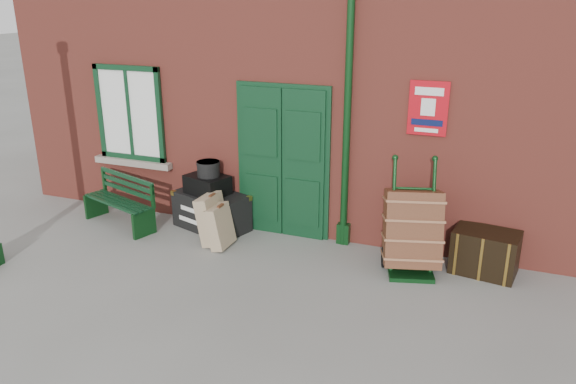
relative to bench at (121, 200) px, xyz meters
The scene contains 10 objects.
ground 2.94m from the bench, 17.53° to the right, with size 80.00×80.00×0.00m, color gray.
station_building 4.19m from the bench, 43.35° to the left, with size 10.30×4.30×4.36m.
bench is the anchor object (origin of this frame).
houdini_trunk 1.43m from the bench, 15.17° to the left, with size 1.13×0.62×0.56m, color black.
strongbox 1.41m from the bench, 15.71° to the left, with size 0.62×0.45×0.28m, color black.
hatbox 1.51m from the bench, 15.38° to the left, with size 0.34×0.34×0.23m, color black.
suitcase_back 1.64m from the bench, ahead, with size 0.20×0.50×0.70m, color tan.
suitcase_front 1.82m from the bench, ahead, with size 0.18×0.45×0.60m, color tan.
porter_trolley 4.47m from the bench, ahead, with size 0.89×0.93×1.46m.
dark_trunk 5.39m from the bench, ahead, with size 0.80×0.52×0.58m, color black.
Camera 1 is at (2.59, -5.81, 3.44)m, focal length 35.00 mm.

